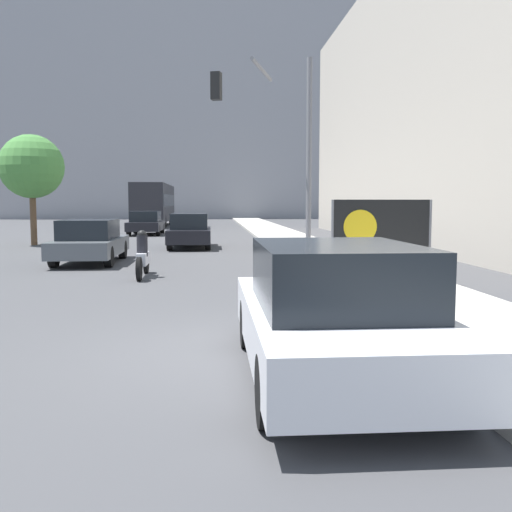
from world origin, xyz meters
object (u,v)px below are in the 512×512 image
at_px(city_bus_on_road, 154,202).
at_px(car_on_road_distant, 146,223).
at_px(motorcycle_on_road, 143,257).
at_px(pedestrian_behind, 408,239).
at_px(parked_car_curbside, 334,312).
at_px(seated_protester, 388,275).
at_px(car_on_road_nearest, 90,241).
at_px(protest_banner, 381,238).
at_px(car_on_road_midblock, 190,231).
at_px(traffic_light_pole, 275,127).
at_px(street_tree_midblock, 31,167).

bearing_deg(city_bus_on_road, car_on_road_distant, -86.65).
relative_size(city_bus_on_road, motorcycle_on_road, 5.72).
distance_m(pedestrian_behind, parked_car_curbside, 8.78).
height_order(seated_protester, city_bus_on_road, city_bus_on_road).
distance_m(car_on_road_nearest, car_on_road_distant, 16.17).
height_order(seated_protester, parked_car_curbside, parked_car_curbside).
bearing_deg(protest_banner, car_on_road_nearest, 144.15).
height_order(parked_car_curbside, car_on_road_midblock, parked_car_curbside).
relative_size(pedestrian_behind, traffic_light_pole, 0.28).
height_order(protest_banner, car_on_road_nearest, protest_banner).
height_order(traffic_light_pole, motorcycle_on_road, traffic_light_pole).
bearing_deg(car_on_road_nearest, protest_banner, -35.85).
xyz_separation_m(motorcycle_on_road, street_tree_midblock, (-6.26, 11.63, 2.99)).
xyz_separation_m(traffic_light_pole, car_on_road_nearest, (-5.83, 0.95, -3.54)).
distance_m(motorcycle_on_road, street_tree_midblock, 13.54).
height_order(protest_banner, motorcycle_on_road, protest_banner).
distance_m(parked_car_curbside, car_on_road_distant, 29.12).
xyz_separation_m(car_on_road_midblock, city_bus_on_road, (-3.76, 23.08, 1.21)).
height_order(car_on_road_midblock, car_on_road_distant, car_on_road_midblock).
relative_size(protest_banner, city_bus_on_road, 0.19).
height_order(seated_protester, traffic_light_pole, traffic_light_pole).
height_order(city_bus_on_road, street_tree_midblock, street_tree_midblock).
bearing_deg(car_on_road_distant, car_on_road_nearest, -89.80).
bearing_deg(traffic_light_pole, seated_protester, -83.84).
height_order(seated_protester, protest_banner, protest_banner).
relative_size(car_on_road_distant, city_bus_on_road, 0.38).
distance_m(seated_protester, traffic_light_pole, 9.27).
relative_size(parked_car_curbside, motorcycle_on_road, 2.06).
bearing_deg(car_on_road_nearest, city_bus_on_road, 91.60).
bearing_deg(car_on_road_nearest, motorcycle_on_road, -60.05).
bearing_deg(parked_car_curbside, car_on_road_nearest, 112.68).
xyz_separation_m(protest_banner, street_tree_midblock, (-11.96, 13.63, 2.41)).
bearing_deg(car_on_road_distant, traffic_light_pole, -71.02).
bearing_deg(car_on_road_distant, motorcycle_on_road, -83.81).
bearing_deg(car_on_road_distant, car_on_road_midblock, -73.68).
xyz_separation_m(protest_banner, city_bus_on_road, (-8.60, 34.59, 0.82)).
bearing_deg(car_on_road_nearest, parked_car_curbside, -67.32).
height_order(parked_car_curbside, street_tree_midblock, street_tree_midblock).
height_order(car_on_road_nearest, city_bus_on_road, city_bus_on_road).
height_order(traffic_light_pole, car_on_road_midblock, traffic_light_pole).
bearing_deg(traffic_light_pole, car_on_road_distant, 108.98).
xyz_separation_m(pedestrian_behind, car_on_road_nearest, (-8.85, 4.49, -0.32)).
height_order(car_on_road_distant, city_bus_on_road, city_bus_on_road).
bearing_deg(parked_car_curbside, pedestrian_behind, 65.52).
distance_m(traffic_light_pole, car_on_road_distant, 18.44).
height_order(traffic_light_pole, street_tree_midblock, traffic_light_pole).
xyz_separation_m(pedestrian_behind, parked_car_curbside, (-3.64, -7.98, -0.27)).
height_order(traffic_light_pole, car_on_road_distant, traffic_light_pole).
bearing_deg(traffic_light_pole, parked_car_curbside, -93.07).
relative_size(pedestrian_behind, parked_car_curbside, 0.40).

